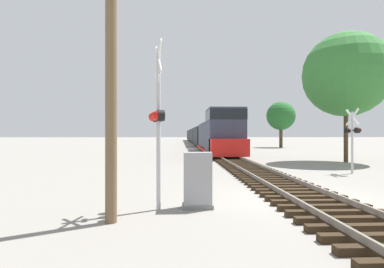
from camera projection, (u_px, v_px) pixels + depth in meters
ground_plane at (302, 199)px, 9.74m from camera, size 400.00×400.00×0.00m
rail_track_bed at (302, 195)px, 9.74m from camera, size 2.60×160.00×0.31m
freight_train at (199, 136)px, 64.09m from camera, size 3.14×84.61×4.36m
crossing_signal_near at (157, 118)px, 8.30m from camera, size 0.52×1.01×4.65m
crossing_signal_far at (353, 134)px, 15.95m from camera, size 0.49×1.01×3.47m
relay_cabinet at (198, 181)px, 8.50m from camera, size 0.87×0.51×1.59m
utility_pole at (111, 63)px, 7.12m from camera, size 1.80×0.28×7.33m
tree_far_right at (346, 75)px, 22.45m from camera, size 6.30×6.30×9.74m
tree_mid_background at (281, 116)px, 47.52m from camera, size 4.53×4.53×7.30m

